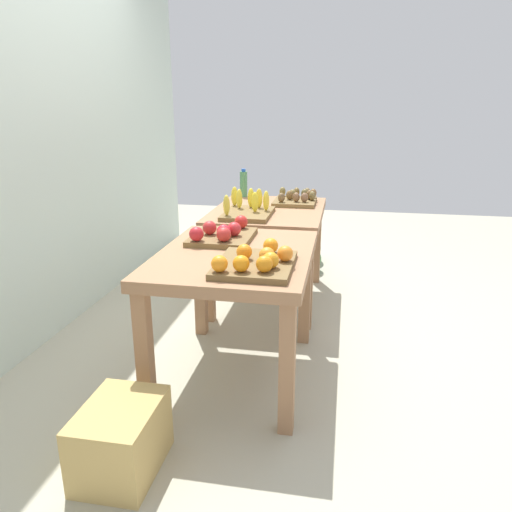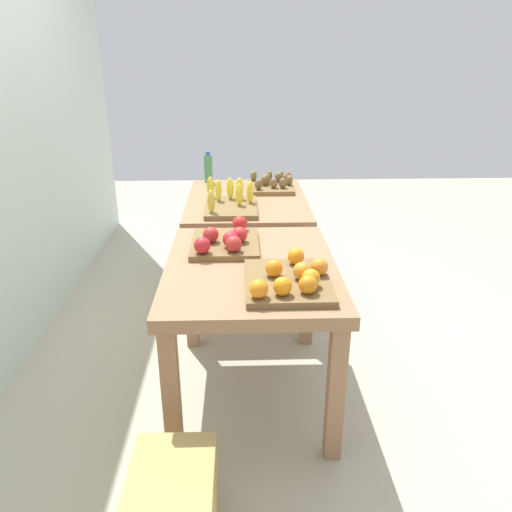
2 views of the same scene
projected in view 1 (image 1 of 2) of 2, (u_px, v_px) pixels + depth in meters
ground_plane at (255, 330)px, 3.31m from camera, size 8.00×8.00×0.00m
back_wall at (45, 98)px, 3.09m from camera, size 4.40×0.12×3.00m
display_table_left at (235, 271)px, 2.60m from camera, size 1.04×0.80×0.72m
display_table_right at (268, 222)px, 3.65m from camera, size 1.04×0.80×0.72m
orange_bin at (256, 261)px, 2.29m from camera, size 0.44×0.36×0.11m
apple_bin at (222, 234)px, 2.77m from camera, size 0.42×0.34×0.11m
banana_crate at (248, 209)px, 3.40m from camera, size 0.44×0.33×0.17m
kiwi_bin at (297, 199)px, 3.80m from camera, size 0.36×0.33×0.10m
water_bottle at (244, 184)px, 4.06m from camera, size 0.06×0.06×0.23m
watermelon_pile at (307, 252)px, 4.59m from camera, size 0.70×0.37×0.27m
cardboard_produce_box at (121, 439)px, 2.01m from camera, size 0.40×0.30×0.30m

